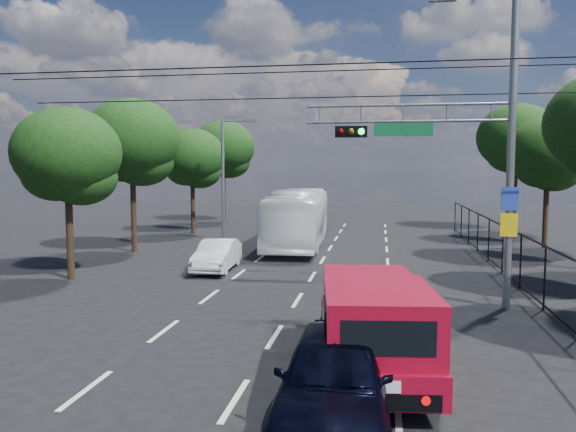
% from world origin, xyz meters
% --- Properties ---
extents(ground, '(120.00, 120.00, 0.00)m').
position_xyz_m(ground, '(0.00, 0.00, 0.00)').
color(ground, black).
rests_on(ground, ground).
extents(lane_markings, '(6.12, 38.00, 0.01)m').
position_xyz_m(lane_markings, '(-0.00, 14.00, 0.01)').
color(lane_markings, beige).
rests_on(lane_markings, ground).
extents(signal_mast, '(6.43, 0.39, 9.50)m').
position_xyz_m(signal_mast, '(5.28, 7.99, 5.24)').
color(signal_mast, slate).
rests_on(signal_mast, ground).
extents(streetlight_left, '(2.09, 0.22, 7.08)m').
position_xyz_m(streetlight_left, '(-6.33, 22.00, 3.94)').
color(streetlight_left, slate).
rests_on(streetlight_left, ground).
extents(utility_wires, '(22.00, 5.04, 0.74)m').
position_xyz_m(utility_wires, '(0.00, 8.83, 7.23)').
color(utility_wires, black).
rests_on(utility_wires, ground).
extents(fence_right, '(0.06, 34.03, 2.00)m').
position_xyz_m(fence_right, '(7.60, 12.17, 1.03)').
color(fence_right, black).
rests_on(fence_right, ground).
extents(tree_right_d, '(4.32, 4.32, 7.02)m').
position_xyz_m(tree_right_d, '(11.42, 22.02, 4.85)').
color(tree_right_d, black).
rests_on(tree_right_d, ground).
extents(tree_right_e, '(5.28, 5.28, 8.58)m').
position_xyz_m(tree_right_e, '(11.62, 30.02, 5.94)').
color(tree_right_e, black).
rests_on(tree_right_e, ground).
extents(tree_left_b, '(4.08, 4.08, 6.63)m').
position_xyz_m(tree_left_b, '(-9.18, 10.02, 4.58)').
color(tree_left_b, black).
rests_on(tree_left_b, ground).
extents(tree_left_c, '(4.80, 4.80, 7.80)m').
position_xyz_m(tree_left_c, '(-9.78, 17.02, 5.40)').
color(tree_left_c, black).
rests_on(tree_left_c, ground).
extents(tree_left_d, '(4.20, 4.20, 6.83)m').
position_xyz_m(tree_left_d, '(-9.38, 25.02, 4.72)').
color(tree_left_d, black).
rests_on(tree_left_d, ground).
extents(tree_left_e, '(4.92, 4.92, 7.99)m').
position_xyz_m(tree_left_e, '(-9.58, 33.02, 5.53)').
color(tree_left_e, black).
rests_on(tree_left_e, ground).
extents(red_pickup, '(2.67, 5.82, 2.10)m').
position_xyz_m(red_pickup, '(2.51, 1.68, 1.12)').
color(red_pickup, black).
rests_on(red_pickup, ground).
extents(navy_hatchback, '(1.94, 4.75, 1.62)m').
position_xyz_m(navy_hatchback, '(1.93, -0.60, 0.81)').
color(navy_hatchback, black).
rests_on(navy_hatchback, ground).
extents(white_bus, '(3.07, 11.22, 3.10)m').
position_xyz_m(white_bus, '(-1.81, 20.51, 1.55)').
color(white_bus, white).
rests_on(white_bus, ground).
extents(white_van, '(1.53, 3.94, 1.28)m').
position_xyz_m(white_van, '(-4.13, 12.75, 0.64)').
color(white_van, white).
rests_on(white_van, ground).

